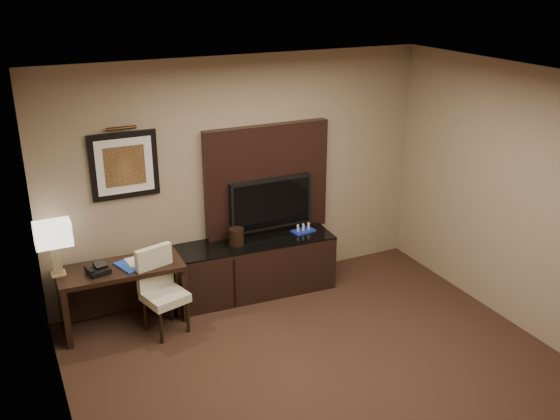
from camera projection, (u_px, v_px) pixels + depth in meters
floor at (352, 402)px, 5.46m from camera, size 4.50×5.00×0.01m
ceiling at (368, 94)px, 4.48m from camera, size 4.50×5.00×0.01m
wall_back at (241, 176)px, 7.07m from camera, size 4.50×0.01×2.70m
wall_left at (66, 328)px, 4.07m from camera, size 0.01×5.00×2.70m
desk at (123, 296)px, 6.54m from camera, size 1.28×0.58×0.68m
credenza at (252, 267)px, 7.19m from camera, size 1.93×0.64×0.65m
tv_wall_panel at (267, 180)px, 7.17m from camera, size 1.50×0.12×1.30m
tv at (271, 203)px, 7.18m from camera, size 1.00×0.08×0.60m
artwork at (124, 165)px, 6.43m from camera, size 0.70×0.04×0.70m
picture_light at (121, 128)px, 6.25m from camera, size 0.04×0.04×0.30m
desk_chair at (165, 296)px, 6.38m from camera, size 0.50×0.55×0.83m
table_lamp at (55, 248)px, 6.15m from camera, size 0.40×0.29×0.58m
desk_phone at (98, 269)px, 6.26m from camera, size 0.24×0.23×0.10m
blue_folder at (131, 265)px, 6.43m from camera, size 0.32×0.37×0.02m
book at (126, 254)px, 6.41m from camera, size 0.18×0.04×0.25m
ice_bucket at (236, 237)px, 6.96m from camera, size 0.17×0.17×0.19m
minibar_tray at (303, 228)px, 7.32m from camera, size 0.28×0.19×0.10m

